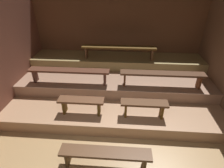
# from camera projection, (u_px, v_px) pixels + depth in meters

# --- Properties ---
(ground) EXTENTS (6.21, 5.08, 0.08)m
(ground) POSITION_uv_depth(u_px,v_px,m) (114.00, 113.00, 4.82)
(ground) COLOR tan
(wall_back) EXTENTS (6.21, 0.06, 2.73)m
(wall_back) POSITION_uv_depth(u_px,v_px,m) (118.00, 38.00, 5.96)
(wall_back) COLOR brown
(wall_back) RESTS_ON ground
(wall_left) EXTENTS (0.06, 5.08, 2.73)m
(wall_left) POSITION_uv_depth(u_px,v_px,m) (0.00, 62.00, 4.27)
(wall_left) COLOR brown
(wall_left) RESTS_ON ground
(platform_lower) EXTENTS (5.41, 3.06, 0.30)m
(platform_lower) POSITION_uv_depth(u_px,v_px,m) (115.00, 94.00, 5.24)
(platform_lower) COLOR tan
(platform_lower) RESTS_ON ground
(platform_middle) EXTENTS (5.41, 2.05, 0.30)m
(platform_middle) POSITION_uv_depth(u_px,v_px,m) (116.00, 77.00, 5.52)
(platform_middle) COLOR #A2795F
(platform_middle) RESTS_ON platform_lower
(platform_upper) EXTENTS (5.41, 0.96, 0.30)m
(platform_upper) POSITION_uv_depth(u_px,v_px,m) (117.00, 61.00, 5.83)
(platform_upper) COLOR #A18A53
(platform_upper) RESTS_ON platform_middle
(bench_floor_center) EXTENTS (1.68, 0.27, 0.40)m
(bench_floor_center) POSITION_uv_depth(u_px,v_px,m) (105.00, 154.00, 3.25)
(bench_floor_center) COLOR brown
(bench_floor_center) RESTS_ON ground
(bench_lower_left) EXTENTS (1.06, 0.27, 0.40)m
(bench_lower_left) POSITION_uv_depth(u_px,v_px,m) (81.00, 102.00, 4.13)
(bench_lower_left) COLOR brown
(bench_lower_left) RESTS_ON platform_lower
(bench_lower_right) EXTENTS (1.06, 0.27, 0.40)m
(bench_lower_right) POSITION_uv_depth(u_px,v_px,m) (144.00, 105.00, 4.03)
(bench_lower_right) COLOR #55341E
(bench_lower_right) RESTS_ON platform_lower
(bench_middle_left) EXTENTS (2.17, 0.27, 0.40)m
(bench_middle_left) POSITION_uv_depth(u_px,v_px,m) (69.00, 72.00, 4.75)
(bench_middle_left) COLOR brown
(bench_middle_left) RESTS_ON platform_middle
(bench_middle_right) EXTENTS (2.17, 0.27, 0.40)m
(bench_middle_right) POSITION_uv_depth(u_px,v_px,m) (162.00, 75.00, 4.59)
(bench_middle_right) COLOR brown
(bench_middle_right) RESTS_ON platform_middle
(bench_upper_center) EXTENTS (2.26, 0.27, 0.40)m
(bench_upper_center) POSITION_uv_depth(u_px,v_px,m) (119.00, 49.00, 5.43)
(bench_upper_center) COLOR brown
(bench_upper_center) RESTS_ON platform_upper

